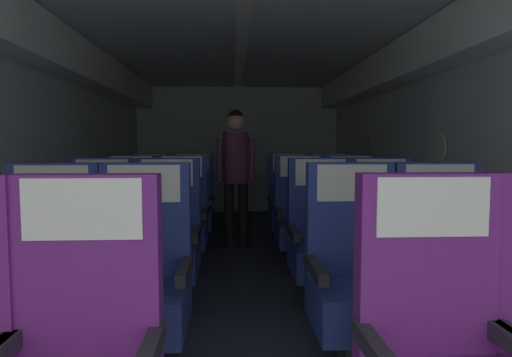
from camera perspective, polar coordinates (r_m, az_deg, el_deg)
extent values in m
cube|color=#2D3342|center=(4.00, -1.67, -12.76)|extent=(3.75, 8.24, 0.02)
cube|color=silver|center=(4.18, -26.86, 2.94)|extent=(0.08, 7.84, 2.20)
cube|color=silver|center=(4.26, 23.00, 3.08)|extent=(0.08, 7.84, 2.20)
cube|color=silver|center=(3.96, -1.74, 19.42)|extent=(3.63, 7.84, 0.06)
cube|color=#B6BBBB|center=(7.77, -2.37, 3.82)|extent=(3.63, 0.06, 2.20)
cube|color=white|center=(4.19, -24.89, 15.11)|extent=(0.29, 7.53, 0.36)
cube|color=white|center=(4.26, 21.04, 15.05)|extent=(0.29, 7.53, 0.36)
cube|color=white|center=(3.95, -1.74, 18.86)|extent=(0.12, 7.06, 0.02)
cylinder|color=white|center=(4.24, 22.47, 3.69)|extent=(0.01, 0.26, 0.26)
cylinder|color=white|center=(6.07, 14.48, 3.97)|extent=(0.01, 0.26, 0.26)
cube|color=#6B237A|center=(1.61, -20.74, -10.61)|extent=(0.48, 0.09, 0.62)
cube|color=silver|center=(1.53, -21.52, -3.71)|extent=(0.38, 0.01, 0.20)
cube|color=#6B237A|center=(1.67, 20.95, -10.12)|extent=(0.48, 0.09, 0.62)
cube|color=#28282D|center=(1.48, 15.57, -21.12)|extent=(0.05, 0.43, 0.06)
cube|color=silver|center=(1.58, 21.89, -3.44)|extent=(0.38, 0.01, 0.20)
cube|color=#38383D|center=(2.63, -25.61, -19.73)|extent=(0.17, 0.19, 0.22)
cube|color=navy|center=(2.55, -25.77, -15.14)|extent=(0.48, 0.52, 0.22)
cube|color=navy|center=(2.64, -24.29, -4.95)|extent=(0.48, 0.09, 0.62)
cube|color=#28282D|center=(2.41, -20.83, -11.09)|extent=(0.05, 0.43, 0.06)
cube|color=silver|center=(2.57, -24.84, -0.66)|extent=(0.38, 0.01, 0.20)
cube|color=#38383D|center=(2.50, -14.60, -20.77)|extent=(0.17, 0.19, 0.22)
cube|color=navy|center=(2.41, -14.71, -15.97)|extent=(0.48, 0.52, 0.22)
cube|color=navy|center=(2.51, -13.91, -5.16)|extent=(0.48, 0.09, 0.62)
cube|color=#28282D|center=(2.32, -9.14, -11.51)|extent=(0.05, 0.43, 0.06)
cube|color=#28282D|center=(2.41, -20.24, -11.11)|extent=(0.05, 0.43, 0.06)
cube|color=silver|center=(2.43, -14.22, -0.65)|extent=(0.38, 0.01, 0.20)
cube|color=#38383D|center=(2.69, 23.63, -19.11)|extent=(0.17, 0.19, 0.22)
cube|color=navy|center=(2.61, 23.78, -14.61)|extent=(0.48, 0.52, 0.22)
cube|color=navy|center=(2.70, 22.02, -4.68)|extent=(0.48, 0.09, 0.62)
cube|color=#28282D|center=(2.67, 28.37, -9.87)|extent=(0.05, 0.43, 0.06)
cube|color=#28282D|center=(2.46, 19.08, -10.74)|extent=(0.05, 0.43, 0.06)
cube|color=silver|center=(2.63, 22.61, -0.49)|extent=(0.38, 0.01, 0.20)
cube|color=#38383D|center=(2.53, 12.97, -20.44)|extent=(0.17, 0.19, 0.22)
cube|color=navy|center=(2.44, 13.06, -15.69)|extent=(0.48, 0.52, 0.22)
cube|color=navy|center=(2.54, 11.89, -5.03)|extent=(0.48, 0.09, 0.62)
cube|color=#28282D|center=(2.45, 18.37, -10.77)|extent=(0.05, 0.43, 0.06)
cube|color=#28282D|center=(2.33, 7.62, -11.40)|extent=(0.05, 0.43, 0.06)
cube|color=silver|center=(2.46, 12.27, -0.56)|extent=(0.38, 0.01, 0.20)
cube|color=#38383D|center=(3.47, -19.62, -13.64)|extent=(0.17, 0.19, 0.22)
cube|color=navy|center=(3.41, -19.71, -10.07)|extent=(0.48, 0.52, 0.22)
cube|color=navy|center=(3.53, -18.90, -2.55)|extent=(0.48, 0.09, 0.62)
cube|color=#28282D|center=(3.30, -15.97, -6.84)|extent=(0.05, 0.43, 0.06)
cube|color=#28282D|center=(3.43, -23.48, -6.61)|extent=(0.05, 0.43, 0.06)
cube|color=silver|center=(3.46, -19.21, 0.68)|extent=(0.38, 0.01, 0.20)
cube|color=#38383D|center=(3.37, -11.59, -14.01)|extent=(0.17, 0.19, 0.22)
cube|color=navy|center=(3.31, -11.65, -10.34)|extent=(0.48, 0.52, 0.22)
cube|color=navy|center=(3.43, -11.23, -2.58)|extent=(0.48, 0.09, 0.62)
cube|color=#28282D|center=(3.23, -7.66, -6.95)|extent=(0.05, 0.43, 0.06)
cube|color=#28282D|center=(3.30, -15.66, -6.84)|extent=(0.05, 0.43, 0.06)
cube|color=silver|center=(3.37, -11.40, 0.74)|extent=(0.38, 0.01, 0.20)
cube|color=#38383D|center=(3.53, 16.40, -13.26)|extent=(0.17, 0.19, 0.22)
cube|color=navy|center=(3.47, 16.48, -9.74)|extent=(0.48, 0.52, 0.22)
cube|color=navy|center=(3.59, 15.49, -2.36)|extent=(0.48, 0.09, 0.62)
cube|color=#28282D|center=(3.51, 20.10, -6.30)|extent=(0.05, 0.43, 0.06)
cube|color=#28282D|center=(3.35, 12.84, -6.62)|extent=(0.05, 0.43, 0.06)
cube|color=silver|center=(3.52, 15.82, 0.81)|extent=(0.38, 0.01, 0.20)
cube|color=#38383D|center=(3.38, 8.71, -13.89)|extent=(0.17, 0.19, 0.22)
cube|color=navy|center=(3.32, 8.76, -10.23)|extent=(0.48, 0.52, 0.22)
cube|color=navy|center=(3.45, 8.12, -2.52)|extent=(0.48, 0.09, 0.62)
cube|color=#28282D|center=(3.33, 12.68, -6.69)|extent=(0.05, 0.43, 0.06)
cube|color=#28282D|center=(3.24, 4.80, -6.92)|extent=(0.05, 0.43, 0.06)
cube|color=silver|center=(3.38, 8.32, 0.79)|extent=(0.38, 0.01, 0.20)
cube|color=#38383D|center=(4.35, -16.00, -9.88)|extent=(0.17, 0.19, 0.22)
cube|color=navy|center=(4.30, -16.06, -7.00)|extent=(0.48, 0.52, 0.22)
cube|color=navy|center=(4.44, -15.56, -1.10)|extent=(0.48, 0.09, 0.62)
cube|color=#28282D|center=(4.22, -13.08, -4.38)|extent=(0.05, 0.43, 0.06)
cube|color=#28282D|center=(4.32, -19.08, -4.30)|extent=(0.05, 0.43, 0.06)
cube|color=silver|center=(4.38, -15.76, 1.47)|extent=(0.38, 0.01, 0.20)
cube|color=#38383D|center=(4.26, -9.63, -10.06)|extent=(0.17, 0.19, 0.22)
cube|color=navy|center=(4.21, -9.67, -7.12)|extent=(0.48, 0.52, 0.22)
cube|color=navy|center=(4.36, -9.42, -1.10)|extent=(0.48, 0.09, 0.62)
cube|color=#28282D|center=(4.16, -6.56, -4.42)|extent=(0.05, 0.43, 0.06)
cube|color=#28282D|center=(4.21, -12.81, -4.39)|extent=(0.05, 0.43, 0.06)
cube|color=silver|center=(4.30, -9.53, 1.52)|extent=(0.38, 0.01, 0.20)
cube|color=#38383D|center=(4.38, 12.36, -9.71)|extent=(0.17, 0.19, 0.22)
cube|color=navy|center=(4.33, 12.41, -6.84)|extent=(0.48, 0.52, 0.22)
cube|color=navy|center=(4.48, 11.78, -1.00)|extent=(0.48, 0.09, 0.62)
cube|color=#28282D|center=(4.37, 15.36, -4.13)|extent=(0.05, 0.43, 0.06)
cube|color=#28282D|center=(4.25, 9.47, -4.27)|extent=(0.05, 0.43, 0.06)
cube|color=silver|center=(4.41, 11.99, 1.56)|extent=(0.38, 0.01, 0.20)
cube|color=#38383D|center=(4.29, 5.93, -9.94)|extent=(0.17, 0.19, 0.22)
cube|color=navy|center=(4.24, 5.95, -7.02)|extent=(0.48, 0.52, 0.22)
cube|color=navy|center=(4.38, 5.56, -1.04)|extent=(0.48, 0.09, 0.62)
cube|color=#28282D|center=(4.25, 9.03, -4.27)|extent=(0.05, 0.43, 0.06)
cube|color=#28282D|center=(4.17, 2.86, -4.37)|extent=(0.05, 0.43, 0.06)
cube|color=silver|center=(4.32, 5.68, 1.57)|extent=(0.38, 0.01, 0.20)
cube|color=#38383D|center=(5.25, -13.70, -7.40)|extent=(0.17, 0.19, 0.22)
cube|color=navy|center=(5.21, -13.74, -5.00)|extent=(0.48, 0.52, 0.22)
cube|color=navy|center=(5.36, -13.40, -0.16)|extent=(0.48, 0.09, 0.62)
cube|color=#28282D|center=(5.14, -11.28, -2.81)|extent=(0.05, 0.43, 0.06)
cube|color=#28282D|center=(5.23, -16.25, -2.78)|extent=(0.05, 0.43, 0.06)
cube|color=silver|center=(5.30, -13.54, 1.98)|extent=(0.38, 0.01, 0.20)
cube|color=#38383D|center=(5.17, -8.31, -7.50)|extent=(0.17, 0.19, 0.22)
cube|color=navy|center=(5.13, -8.33, -5.06)|extent=(0.48, 0.52, 0.22)
cube|color=navy|center=(5.29, -8.17, -0.15)|extent=(0.48, 0.09, 0.62)
cube|color=#28282D|center=(5.08, -5.79, -2.82)|extent=(0.05, 0.43, 0.06)
cube|color=#28282D|center=(5.13, -10.91, -2.82)|extent=(0.05, 0.43, 0.06)
cube|color=silver|center=(5.23, -8.24, 2.02)|extent=(0.38, 0.01, 0.20)
cube|color=#38383D|center=(5.26, 9.64, -7.30)|extent=(0.17, 0.19, 0.22)
cube|color=navy|center=(5.22, 9.67, -4.91)|extent=(0.48, 0.52, 0.22)
cube|color=navy|center=(5.38, 9.23, -0.08)|extent=(0.48, 0.09, 0.62)
cube|color=#28282D|center=(5.25, 12.13, -2.67)|extent=(0.05, 0.43, 0.06)
cube|color=#28282D|center=(5.15, 7.21, -2.74)|extent=(0.05, 0.43, 0.06)
cube|color=silver|center=(5.32, 9.37, 2.05)|extent=(0.38, 0.01, 0.20)
cube|color=#38383D|center=(5.19, 4.47, -7.43)|extent=(0.17, 0.19, 0.22)
cube|color=navy|center=(5.14, 4.49, -5.00)|extent=(0.48, 0.52, 0.22)
cube|color=navy|center=(5.30, 4.22, -0.10)|extent=(0.48, 0.09, 0.62)
cube|color=#28282D|center=(5.15, 7.03, -2.74)|extent=(0.05, 0.43, 0.06)
cube|color=#28282D|center=(5.09, 1.94, -2.79)|extent=(0.05, 0.43, 0.06)
cube|color=silver|center=(5.24, 4.30, 2.06)|extent=(0.38, 0.01, 0.20)
cylinder|color=black|center=(5.06, -3.50, -4.74)|extent=(0.11, 0.11, 0.74)
cylinder|color=black|center=(5.07, -1.68, -4.73)|extent=(0.11, 0.11, 0.74)
cylinder|color=#5B2D4C|center=(5.00, -2.62, 2.74)|extent=(0.28, 0.28, 0.58)
cylinder|color=#5B2D4C|center=(5.01, -4.68, 2.40)|extent=(0.07, 0.07, 0.49)
cylinder|color=#5B2D4C|center=(5.01, -0.55, 2.41)|extent=(0.07, 0.07, 0.49)
sphere|color=tan|center=(5.01, -2.63, 7.36)|extent=(0.21, 0.21, 0.21)
sphere|color=black|center=(5.01, -2.63, 7.84)|extent=(0.18, 0.18, 0.18)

